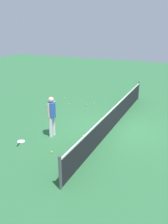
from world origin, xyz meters
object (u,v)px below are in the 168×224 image
Objects in this scene: tennis_racket_near_player at (21,142)px; tennis_ball_stray_right at (69,104)px; tennis_ball_near_player at (52,152)px; player_near_side at (52,113)px; tennis_ball_by_net at (83,136)px; tennis_ball_stray_left at (87,104)px; tennis_ball_midcourt at (94,103)px; tennis_ball_baseline at (64,98)px.

tennis_racket_near_player is 9.20× the size of tennis_ball_stray_right.
tennis_ball_near_player and tennis_ball_stray_right have the same top height.
player_near_side reaches higher than tennis_ball_stray_right.
tennis_ball_near_player is 1.00× the size of tennis_ball_by_net.
tennis_ball_near_player is at bearing 10.42° from tennis_ball_stray_left.
tennis_ball_baseline is at bearing -99.04° from tennis_ball_midcourt.
player_near_side reaches higher than tennis_racket_near_player.
tennis_ball_by_net is 1.00× the size of tennis_ball_baseline.
tennis_ball_near_player is 5.87m from tennis_ball_stray_left.
tennis_ball_midcourt is at bearing 138.05° from tennis_ball_stray_left.
tennis_ball_baseline is 1.00× the size of tennis_ball_stray_left.
player_near_side reaches higher than tennis_ball_near_player.
tennis_ball_stray_left is (0.35, -0.32, 0.00)m from tennis_ball_midcourt.
player_near_side is 5.65m from tennis_ball_baseline.
tennis_ball_midcourt is 2.14m from tennis_ball_baseline.
tennis_ball_stray_right is (0.38, -0.95, 0.00)m from tennis_ball_stray_left.
tennis_ball_stray_right is (-3.61, -2.49, 0.00)m from tennis_ball_by_net.
tennis_ball_near_player is 7.07m from tennis_ball_baseline.
player_near_side is 1.80m from tennis_ball_near_player.
tennis_ball_near_player is (0.29, 1.59, 0.02)m from tennis_racket_near_player.
tennis_ball_midcourt is 1.00× the size of tennis_ball_baseline.
tennis_ball_stray_left and tennis_ball_stray_right have the same top height.
tennis_racket_near_player is at bearing 4.67° from tennis_ball_stray_right.
tennis_ball_midcourt is at bearing -173.06° from tennis_ball_near_player.
tennis_ball_near_player is at bearing 28.91° from player_near_side.
tennis_ball_near_player and tennis_ball_stray_left have the same top height.
tennis_ball_stray_right is at bearing -162.60° from player_near_side.
player_near_side is 2.80× the size of tennis_racket_near_player.
tennis_ball_stray_left is 1.02m from tennis_ball_stray_right.
tennis_ball_midcourt is at bearing 80.96° from tennis_ball_baseline.
tennis_racket_near_player is 1.62m from tennis_ball_near_player.
player_near_side reaches higher than tennis_ball_baseline.
tennis_ball_stray_left is 1.00× the size of tennis_ball_stray_right.
tennis_ball_stray_left is at bearing -169.58° from tennis_ball_near_player.
tennis_ball_stray_left is at bearing -158.88° from tennis_ball_by_net.
tennis_ball_by_net is at bearing 35.48° from tennis_ball_baseline.
tennis_ball_by_net and tennis_ball_stray_left have the same top height.
tennis_ball_baseline is 1.36m from tennis_ball_stray_right.
tennis_ball_midcourt reaches higher than tennis_racket_near_player.
tennis_ball_by_net is 4.39m from tennis_ball_stray_right.
tennis_racket_near_player is 9.20× the size of tennis_ball_near_player.
tennis_ball_by_net and tennis_ball_midcourt have the same top height.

